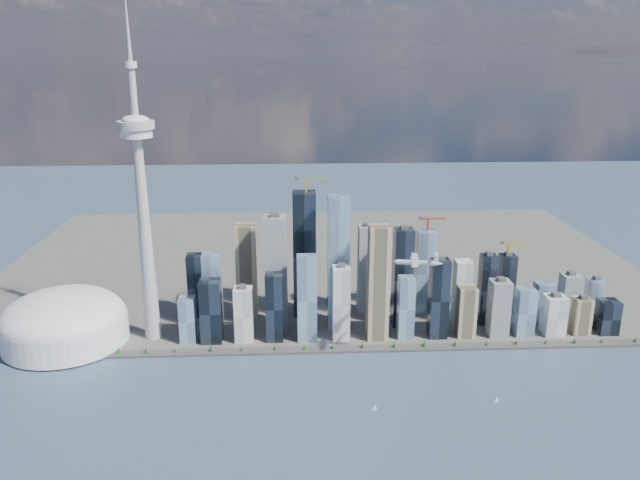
{
  "coord_description": "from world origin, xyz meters",
  "views": [
    {
      "loc": [
        -67.02,
        -656.3,
        461.31
      ],
      "look_at": [
        -22.62,
        260.0,
        183.69
      ],
      "focal_mm": 35.0,
      "sensor_mm": 36.0,
      "label": 1
    }
  ],
  "objects_px": {
    "dome_stadium": "(64,321)",
    "sailboat_west": "(375,408)",
    "airplane": "(417,262)",
    "needle_tower": "(142,202)",
    "sailboat_east": "(496,400)"
  },
  "relations": [
    {
      "from": "needle_tower",
      "to": "airplane",
      "type": "xyz_separation_m",
      "value": [
        414.75,
        -121.45,
        -65.78
      ]
    },
    {
      "from": "airplane",
      "to": "sailboat_west",
      "type": "height_order",
      "value": "airplane"
    },
    {
      "from": "needle_tower",
      "to": "dome_stadium",
      "type": "relative_size",
      "value": 2.75
    },
    {
      "from": "needle_tower",
      "to": "airplane",
      "type": "relative_size",
      "value": 7.69
    },
    {
      "from": "airplane",
      "to": "sailboat_west",
      "type": "bearing_deg",
      "value": -111.91
    },
    {
      "from": "sailboat_east",
      "to": "airplane",
      "type": "bearing_deg",
      "value": 130.7
    },
    {
      "from": "dome_stadium",
      "to": "sailboat_east",
      "type": "distance_m",
      "value": 686.69
    },
    {
      "from": "dome_stadium",
      "to": "sailboat_west",
      "type": "height_order",
      "value": "dome_stadium"
    },
    {
      "from": "needle_tower",
      "to": "sailboat_west",
      "type": "height_order",
      "value": "needle_tower"
    },
    {
      "from": "dome_stadium",
      "to": "sailboat_west",
      "type": "bearing_deg",
      "value": -25.08
    },
    {
      "from": "needle_tower",
      "to": "dome_stadium",
      "type": "height_order",
      "value": "needle_tower"
    },
    {
      "from": "needle_tower",
      "to": "airplane",
      "type": "distance_m",
      "value": 437.14
    },
    {
      "from": "airplane",
      "to": "dome_stadium",
      "type": "bearing_deg",
      "value": 179.2
    },
    {
      "from": "needle_tower",
      "to": "sailboat_east",
      "type": "bearing_deg",
      "value": -23.6
    },
    {
      "from": "airplane",
      "to": "sailboat_west",
      "type": "relative_size",
      "value": 7.2
    }
  ]
}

